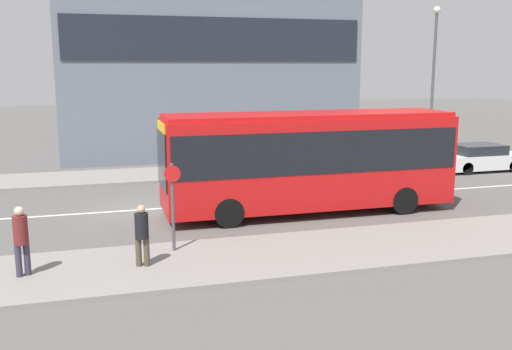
% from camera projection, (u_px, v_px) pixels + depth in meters
% --- Properties ---
extents(ground_plane, '(120.00, 120.00, 0.00)m').
position_uv_depth(ground_plane, '(146.00, 209.00, 20.44)').
color(ground_plane, '#595654').
extents(sidewalk_near, '(44.00, 3.50, 0.13)m').
position_uv_depth(sidewalk_near, '(168.00, 265.00, 14.52)').
color(sidewalk_near, gray).
rests_on(sidewalk_near, ground_plane).
extents(sidewalk_far, '(44.00, 3.50, 0.13)m').
position_uv_depth(sidewalk_far, '(134.00, 176.00, 26.33)').
color(sidewalk_far, gray).
rests_on(sidewalk_far, ground_plane).
extents(lane_centerline, '(41.80, 0.16, 0.01)m').
position_uv_depth(lane_centerline, '(146.00, 209.00, 20.44)').
color(lane_centerline, silver).
rests_on(lane_centerline, ground_plane).
extents(city_bus, '(10.10, 2.58, 3.49)m').
position_uv_depth(city_bus, '(308.00, 156.00, 19.71)').
color(city_bus, red).
rests_on(city_bus, ground_plane).
extents(parked_car_0, '(4.07, 1.78, 1.34)m').
position_uv_depth(parked_car_0, '(389.00, 162.00, 26.76)').
color(parked_car_0, '#A39E84').
rests_on(parked_car_0, ground_plane).
extents(parked_car_1, '(4.21, 1.89, 1.30)m').
position_uv_depth(parked_car_1, '(479.00, 158.00, 27.97)').
color(parked_car_1, silver).
rests_on(parked_car_1, ground_plane).
extents(pedestrian_near_stop, '(0.34, 0.34, 1.70)m').
position_uv_depth(pedestrian_near_stop, '(21.00, 237.00, 13.45)').
color(pedestrian_near_stop, '#383347').
rests_on(pedestrian_near_stop, sidewalk_near).
extents(pedestrian_down_pavement, '(0.34, 0.34, 1.57)m').
position_uv_depth(pedestrian_down_pavement, '(142.00, 232.00, 14.13)').
color(pedestrian_down_pavement, '#4C4233').
rests_on(pedestrian_down_pavement, sidewalk_near).
extents(bus_stop_sign, '(0.44, 0.12, 2.40)m').
position_uv_depth(bus_stop_sign, '(173.00, 200.00, 15.23)').
color(bus_stop_sign, '#4C4C51').
rests_on(bus_stop_sign, sidewalk_near).
extents(street_lamp, '(0.36, 0.36, 7.81)m').
position_uv_depth(street_lamp, '(433.00, 71.00, 28.49)').
color(street_lamp, '#4C4C51').
rests_on(street_lamp, sidewalk_far).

